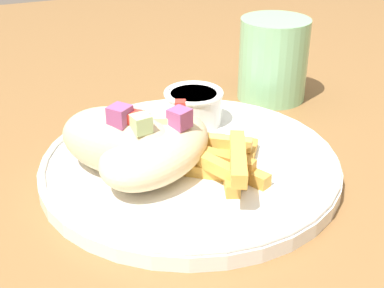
# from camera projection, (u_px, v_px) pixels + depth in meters

# --- Properties ---
(table) EXTENTS (1.56, 1.56, 0.73)m
(table) POSITION_uv_depth(u_px,v_px,m) (217.00, 212.00, 0.56)
(table) COLOR brown
(table) RESTS_ON ground_plane
(plate) EXTENTS (0.29, 0.29, 0.02)m
(plate) POSITION_uv_depth(u_px,v_px,m) (192.00, 166.00, 0.51)
(plate) COLOR white
(plate) RESTS_ON table
(pita_sandwich_near) EXTENTS (0.16, 0.15, 0.06)m
(pita_sandwich_near) POSITION_uv_depth(u_px,v_px,m) (156.00, 148.00, 0.49)
(pita_sandwich_near) COLOR beige
(pita_sandwich_near) RESTS_ON plate
(pita_sandwich_far) EXTENTS (0.13, 0.13, 0.07)m
(pita_sandwich_far) POSITION_uv_depth(u_px,v_px,m) (119.00, 140.00, 0.49)
(pita_sandwich_far) COLOR beige
(pita_sandwich_far) RESTS_ON plate
(fries_pile) EXTENTS (0.12, 0.13, 0.04)m
(fries_pile) POSITION_uv_depth(u_px,v_px,m) (225.00, 161.00, 0.49)
(fries_pile) COLOR gold
(fries_pile) RESTS_ON plate
(sauce_ramekin) EXTENTS (0.06, 0.06, 0.04)m
(sauce_ramekin) POSITION_uv_depth(u_px,v_px,m) (194.00, 105.00, 0.58)
(sauce_ramekin) COLOR white
(sauce_ramekin) RESTS_ON plate
(water_glass) EXTENTS (0.09, 0.09, 0.10)m
(water_glass) POSITION_uv_depth(u_px,v_px,m) (273.00, 63.00, 0.67)
(water_glass) COLOR #8CCC93
(water_glass) RESTS_ON table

